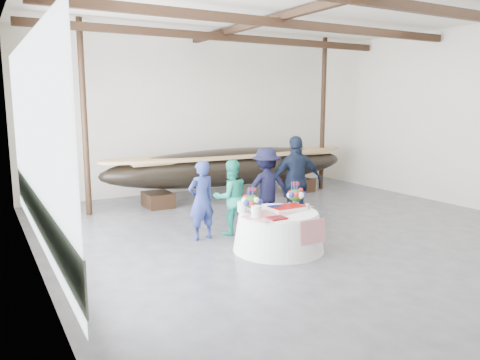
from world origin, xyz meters
TOP-DOWN VIEW (x-y plane):
  - floor at (0.00, 0.00)m, footprint 10.00×12.00m
  - wall_back at (0.00, 6.00)m, footprint 10.00×0.02m
  - wall_left at (-5.00, 0.00)m, footprint 0.02×12.00m
  - pavilion_structure at (0.00, 0.76)m, footprint 9.80×11.76m
  - open_bay at (-4.95, 1.00)m, footprint 0.03×7.00m
  - longboat_display at (0.43, 4.34)m, footprint 7.39×1.48m
  - banquet_table at (-1.11, -0.07)m, footprint 1.64×1.64m
  - tabletop_items at (-1.11, 0.07)m, footprint 1.61×1.06m
  - guest_woman_blue at (-2.02, 1.23)m, footprint 0.60×0.43m
  - guest_woman_teal at (-1.35, 1.27)m, footprint 0.78×0.63m
  - guest_man_left at (-0.45, 1.35)m, footprint 1.19×0.81m
  - guest_man_right at (0.13, 1.09)m, footprint 1.22×0.75m

SIDE VIEW (x-z plane):
  - floor at x=0.00m, z-range -0.01..0.01m
  - banquet_table at x=-1.11m, z-range 0.00..0.71m
  - guest_woman_teal at x=-1.35m, z-range 0.00..1.51m
  - guest_woman_blue at x=-2.02m, z-range 0.00..1.54m
  - guest_man_left at x=-0.45m, z-range 0.00..1.70m
  - tabletop_items at x=-1.11m, z-range 0.66..1.06m
  - longboat_display at x=0.43m, z-range 0.19..1.58m
  - guest_man_right at x=0.13m, z-range 0.00..1.95m
  - open_bay at x=-4.95m, z-range 0.23..3.43m
  - wall_back at x=0.00m, z-range 0.00..4.50m
  - wall_left at x=-5.00m, z-range 0.00..4.50m
  - pavilion_structure at x=0.00m, z-range 1.75..6.25m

